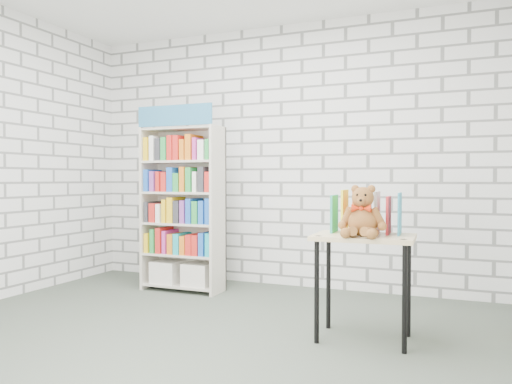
% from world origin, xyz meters
% --- Properties ---
extents(ground, '(4.50, 4.50, 0.00)m').
position_xyz_m(ground, '(0.00, 0.00, 0.00)').
color(ground, '#40493D').
rests_on(ground, ground).
extents(room_shell, '(4.52, 4.02, 2.81)m').
position_xyz_m(room_shell, '(0.00, 0.00, 1.78)').
color(room_shell, silver).
rests_on(room_shell, ground).
extents(bookshelf, '(0.84, 0.33, 1.88)m').
position_xyz_m(bookshelf, '(-0.84, 1.36, 0.86)').
color(bookshelf, beige).
rests_on(bookshelf, ground).
extents(display_table, '(0.71, 0.50, 0.75)m').
position_xyz_m(display_table, '(1.17, 0.46, 0.65)').
color(display_table, tan).
rests_on(display_table, ground).
extents(table_books, '(0.49, 0.23, 0.29)m').
position_xyz_m(table_books, '(1.17, 0.58, 0.90)').
color(table_books, teal).
rests_on(table_books, display_table).
extents(teddy_bear, '(0.33, 0.30, 0.36)m').
position_xyz_m(teddy_bear, '(1.18, 0.36, 0.89)').
color(teddy_bear, brown).
rests_on(teddy_bear, display_table).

